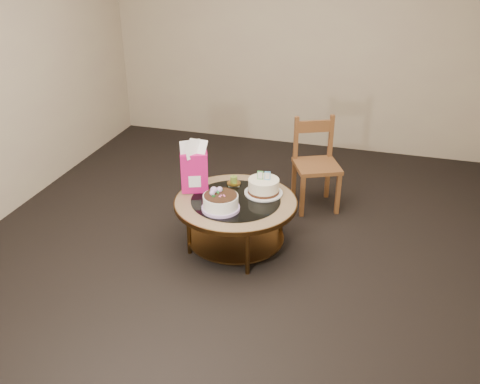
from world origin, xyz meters
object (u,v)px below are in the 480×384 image
(coffee_table, at_px, (236,208))
(cream_cake, at_px, (264,187))
(decorated_cake, at_px, (220,203))
(gift_bag, at_px, (194,167))
(dining_chair, at_px, (316,163))

(coffee_table, distance_m, cream_cake, 0.30)
(decorated_cake, relative_size, gift_bag, 0.69)
(coffee_table, bearing_deg, dining_chair, 61.65)
(coffee_table, xyz_separation_m, dining_chair, (0.51, 0.95, 0.06))
(decorated_cake, height_order, cream_cake, cream_cake)
(coffee_table, bearing_deg, gift_bag, 169.99)
(gift_bag, bearing_deg, cream_cake, -10.53)
(decorated_cake, xyz_separation_m, cream_cake, (0.26, 0.36, 0.01))
(decorated_cake, bearing_deg, coffee_table, 69.97)
(cream_cake, relative_size, dining_chair, 0.37)
(decorated_cake, bearing_deg, gift_bag, 140.61)
(coffee_table, distance_m, dining_chair, 1.08)
(decorated_cake, distance_m, gift_bag, 0.43)
(decorated_cake, bearing_deg, cream_cake, 54.29)
(decorated_cake, distance_m, cream_cake, 0.45)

